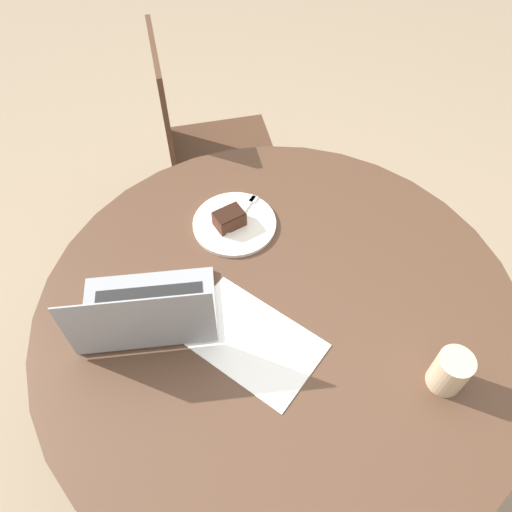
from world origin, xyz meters
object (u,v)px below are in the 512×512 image
object	(u,v)px
chair	(204,150)
coffee_glass	(450,371)
plate	(235,224)
laptop	(147,312)

from	to	relation	value
chair	coffee_glass	xyz separation A→B (m)	(1.11, -0.57, 0.28)
plate	chair	bearing A→B (deg)	135.40
chair	coffee_glass	distance (m)	1.28
chair	coffee_glass	size ratio (longest dim) A/B	8.56
coffee_glass	laptop	world-z (taller)	laptop
chair	laptop	bearing A→B (deg)	-16.64
plate	laptop	xyz separation A→B (m)	(-0.01, -0.38, 0.04)
chair	plate	distance (m)	0.64
plate	laptop	size ratio (longest dim) A/B	0.60
chair	plate	xyz separation A→B (m)	(0.42, -0.42, 0.23)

